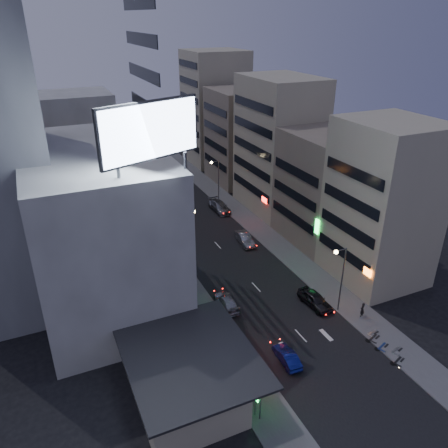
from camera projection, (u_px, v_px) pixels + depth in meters
ground at (324, 360)px, 42.64m from camera, size 180.00×180.00×0.00m
sidewalk_left at (157, 244)px, 64.31m from camera, size 4.00×120.00×0.12m
sidewalk_right at (253, 224)px, 70.24m from camera, size 4.00×120.00×0.12m
food_court at (181, 375)px, 38.28m from camera, size 11.00×13.00×3.88m
white_building at (100, 227)px, 48.89m from camera, size 14.00×24.00×18.00m
shophouse_near at (383, 204)px, 52.50m from camera, size 10.00×11.00×20.00m
shophouse_mid at (327, 187)px, 63.01m from camera, size 11.00×12.00×16.00m
shophouse_far at (279, 145)px, 72.21m from camera, size 10.00×14.00×22.00m
far_left_a at (81, 157)px, 69.57m from camera, size 11.00×10.00×20.00m
far_left_b at (70, 152)px, 81.15m from camera, size 12.00×10.00×15.00m
far_right_a at (241, 136)px, 85.59m from camera, size 11.00×12.00×18.00m
far_right_b at (215, 108)px, 95.99m from camera, size 12.00×12.00×24.00m
billboard at (150, 131)px, 36.66m from camera, size 9.52×3.75×6.20m
street_lamp_right_near at (340, 271)px, 47.44m from camera, size 1.60×0.44×8.02m
street_lamp_left at (188, 231)px, 56.22m from camera, size 1.60×0.44×8.02m
street_lamp_right_far at (216, 176)px, 75.39m from camera, size 1.60×0.44×8.02m
parked_car_right_near at (315, 300)px, 50.38m from camera, size 2.29×4.95×1.64m
parked_car_right_mid at (245, 239)px, 64.17m from camera, size 2.13×4.85×1.55m
parked_car_left at (167, 221)px, 69.73m from camera, size 3.02×5.88×1.59m
parked_car_right_far at (219, 207)px, 74.84m from camera, size 2.45×5.74×1.65m
road_car_blue at (287, 357)px, 42.20m from camera, size 1.62×4.01×1.30m
road_car_silver at (227, 302)px, 50.23m from camera, size 2.26×4.85×1.37m
person at (362, 310)px, 48.40m from camera, size 0.73×0.60×1.73m
scooter_black_a at (401, 351)px, 42.75m from camera, size 1.30×2.09×1.21m
scooter_silver_a at (399, 342)px, 44.06m from camera, size 1.15×2.00×1.16m
scooter_blue at (385, 338)px, 44.59m from camera, size 1.30×2.09×1.21m
scooter_black_b at (376, 329)px, 45.76m from camera, size 1.35×2.17×1.26m
scooter_silver_b at (376, 325)px, 46.42m from camera, size 0.97×2.00×1.17m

